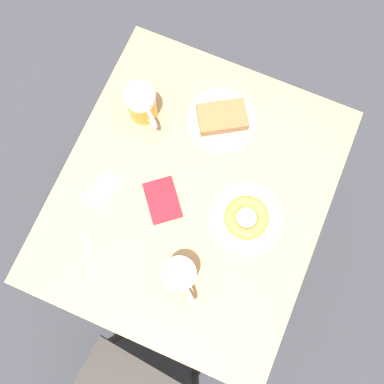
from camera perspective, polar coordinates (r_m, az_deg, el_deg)
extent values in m
plane|color=#333338|center=(1.95, 0.00, -5.02)|extent=(8.00, 8.00, 0.00)
cube|color=tan|center=(1.25, 0.00, -0.37)|extent=(0.75, 0.87, 0.03)
cylinder|color=black|center=(1.72, 15.70, 4.42)|extent=(0.04, 0.04, 0.70)
cylinder|color=black|center=(1.76, -5.20, 12.78)|extent=(0.04, 0.04, 0.70)
cylinder|color=black|center=(1.60, 5.98, -20.92)|extent=(0.04, 0.04, 0.70)
cylinder|color=black|center=(1.65, -16.70, -11.01)|extent=(0.04, 0.04, 0.70)
cylinder|color=#2D2823|center=(1.75, -10.22, -18.70)|extent=(0.03, 0.03, 0.44)
cylinder|color=white|center=(1.30, 3.98, 9.52)|extent=(0.21, 0.21, 0.01)
cube|color=brown|center=(1.28, 4.05, 9.93)|extent=(0.17, 0.15, 0.04)
cylinder|color=white|center=(1.22, 7.15, -3.59)|extent=(0.21, 0.21, 0.01)
torus|color=#D18938|center=(1.20, 7.28, -3.41)|extent=(0.13, 0.13, 0.03)
cylinder|color=#C68C23|center=(1.28, -6.66, 11.39)|extent=(0.09, 0.09, 0.09)
cylinder|color=white|center=(1.23, -6.98, 12.52)|extent=(0.09, 0.09, 0.03)
torus|color=silver|center=(1.25, -5.62, 9.93)|extent=(0.07, 0.05, 0.08)
cylinder|color=#C68C23|center=(1.16, -1.63, -10.93)|extent=(0.09, 0.09, 0.09)
cylinder|color=white|center=(1.10, -1.72, -10.81)|extent=(0.09, 0.09, 0.03)
torus|color=silver|center=(1.14, -0.55, -13.08)|extent=(0.06, 0.06, 0.08)
cube|color=white|center=(1.26, -11.79, 0.30)|extent=(0.10, 0.13, 0.00)
cube|color=silver|center=(1.23, -13.24, -8.80)|extent=(0.12, 0.14, 0.00)
cube|color=maroon|center=(1.23, -3.97, -1.10)|extent=(0.15, 0.15, 0.01)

